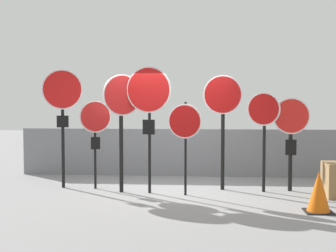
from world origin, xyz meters
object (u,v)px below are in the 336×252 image
Objects in this scene: stop_sign_4 at (185,126)px; stop_sign_5 at (223,109)px; stop_sign_6 at (264,120)px; stop_sign_2 at (122,109)px; traffic_cone_0 at (319,192)px; stop_sign_0 at (62,102)px; stop_sign_3 at (149,99)px; stop_sign_1 at (95,123)px; stop_sign_7 at (291,128)px.

stop_sign_4 is 1.08m from stop_sign_5.
stop_sign_6 is at bearing 29.61° from stop_sign_4.
stop_sign_2 and stop_sign_5 have the same top height.
stop_sign_6 is 2.23m from traffic_cone_0.
stop_sign_0 is 3.66× the size of traffic_cone_0.
traffic_cone_0 is (5.10, -1.87, -1.56)m from stop_sign_0.
stop_sign_0 reaches higher than traffic_cone_0.
stop_sign_2 is 1.30× the size of stop_sign_4.
stop_sign_5 is 0.90m from stop_sign_6.
stop_sign_3 reaches higher than stop_sign_6.
stop_sign_1 is 2.70× the size of traffic_cone_0.
stop_sign_3 is 1.32× the size of stop_sign_7.
stop_sign_1 is at bearing 172.89° from stop_sign_3.
stop_sign_4 reaches higher than traffic_cone_0.
stop_sign_5 reaches higher than stop_sign_7.
stop_sign_2 is 3.47× the size of traffic_cone_0.
stop_sign_3 is 1.64m from stop_sign_5.
stop_sign_5 is at bearing 129.72° from traffic_cone_0.
stop_sign_1 is (0.74, -0.06, -0.48)m from stop_sign_0.
stop_sign_3 is at bearing -41.20° from stop_sign_2.
stop_sign_0 is at bearing -159.24° from stop_sign_6.
stop_sign_7 is at bearing -15.60° from stop_sign_0.
stop_sign_7 is (1.44, -0.04, -0.41)m from stop_sign_5.
stop_sign_5 is 1.18× the size of stop_sign_6.
stop_sign_2 is 1.18× the size of stop_sign_6.
stop_sign_1 reaches higher than stop_sign_4.
stop_sign_0 is 1.05× the size of stop_sign_2.
stop_sign_2 reaches higher than stop_sign_4.
stop_sign_2 is 4.22m from traffic_cone_0.
stop_sign_5 reaches higher than stop_sign_1.
stop_sign_4 is (1.98, -0.56, -0.02)m from stop_sign_1.
stop_sign_2 is 1.24× the size of stop_sign_7.
stop_sign_1 is at bearing 177.47° from stop_sign_4.
stop_sign_0 is 1.24× the size of stop_sign_6.
stop_sign_2 is 2.16m from stop_sign_5.
stop_sign_4 is (0.76, -0.15, -0.56)m from stop_sign_3.
stop_sign_1 is 1.02× the size of stop_sign_4.
stop_sign_0 reaches higher than stop_sign_6.
stop_sign_5 is (2.76, 0.10, 0.33)m from stop_sign_1.
stop_sign_5 is (1.54, 0.51, -0.21)m from stop_sign_3.
stop_sign_3 is at bearing -29.04° from stop_sign_0.
stop_sign_3 is 0.95m from stop_sign_4.
traffic_cone_0 is at bearing -35.80° from stop_sign_0.
stop_sign_5 is 2.86m from traffic_cone_0.
stop_sign_1 is 4.21m from stop_sign_7.
stop_sign_1 is 0.73× the size of stop_sign_3.
stop_sign_3 is 3.08m from stop_sign_7.
stop_sign_6 is at bearing -25.09° from stop_sign_1.
stop_sign_3 is 1.06× the size of stop_sign_5.
stop_sign_3 is (1.97, -0.47, 0.06)m from stop_sign_0.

